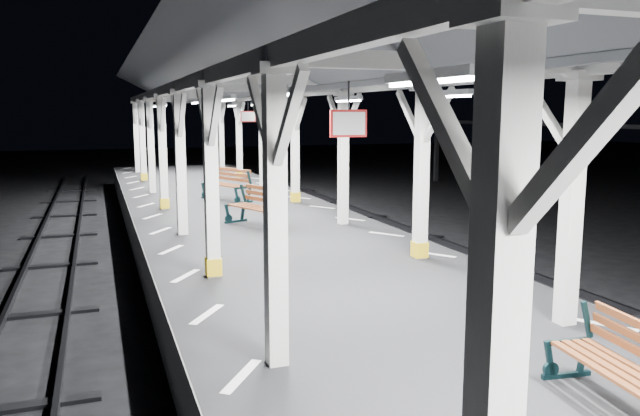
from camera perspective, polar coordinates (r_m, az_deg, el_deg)
ground at (r=10.01m, az=4.25°, el=-13.62°), size 120.00×120.00×0.00m
platform at (r=9.83m, az=4.29°, el=-10.92°), size 6.00×50.00×1.00m
hazard_stripes_left at (r=9.00m, az=-10.28°, el=-9.53°), size 1.00×48.00×0.01m
hazard_stripes_right at (r=10.87m, az=16.28°, el=-6.54°), size 1.00×48.00×0.01m
track_left at (r=9.31m, az=-26.41°, el=-15.81°), size 2.20×60.00×0.16m
track_right at (r=12.75m, az=25.54°, el=-9.12°), size 2.20×60.00×0.16m
canopy at (r=9.27m, az=4.63°, el=13.37°), size 5.40×49.00×4.65m
bench_near at (r=6.72m, az=26.11°, el=-12.71°), size 0.77×1.62×0.85m
bench_mid at (r=15.44m, az=-5.62°, el=0.21°), size 1.27×1.93×0.98m
bench_far at (r=20.26m, az=-8.34°, el=2.24°), size 1.39×1.98×1.01m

